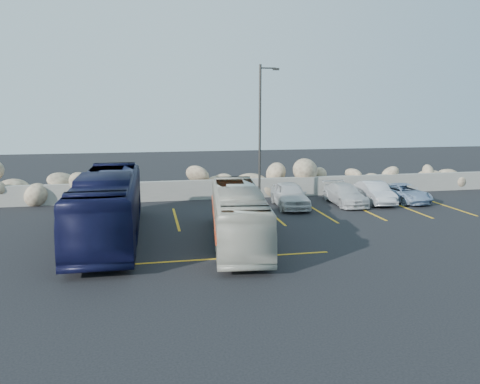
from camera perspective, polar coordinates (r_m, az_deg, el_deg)
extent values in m
plane|color=black|center=(17.87, 1.75, -8.08)|extent=(90.00, 90.00, 0.00)
cube|color=gray|center=(29.22, -3.55, 0.32)|extent=(60.00, 0.40, 1.20)
cube|color=gold|center=(24.22, -7.80, -3.26)|extent=(0.12, 5.00, 0.01)
cube|color=gold|center=(25.03, 3.94, -2.75)|extent=(0.12, 5.00, 0.01)
cube|color=gold|center=(25.86, 9.73, -2.45)|extent=(0.12, 5.00, 0.01)
cube|color=gold|center=(26.89, 14.92, -2.17)|extent=(0.12, 5.00, 0.01)
cube|color=gold|center=(28.12, 19.68, -1.89)|extent=(0.12, 5.00, 0.01)
cube|color=gold|center=(29.53, 24.02, -1.62)|extent=(0.12, 5.00, 0.01)
cube|color=gold|center=(17.87, -1.55, -8.06)|extent=(8.00, 0.12, 0.01)
cylinder|color=#312F2C|center=(26.84, 2.43, 6.77)|extent=(0.14, 0.14, 8.00)
cylinder|color=#312F2C|center=(26.99, 3.45, 14.85)|extent=(0.90, 0.08, 0.08)
cube|color=#312F2C|center=(27.10, 4.41, 14.71)|extent=(0.35, 0.18, 0.12)
imported|color=beige|center=(19.58, -0.23, -2.83)|extent=(3.01, 8.71, 2.38)
imported|color=black|center=(20.92, -15.77, -1.61)|extent=(2.58, 10.51, 2.92)
imported|color=silver|center=(26.89, 6.09, -0.33)|extent=(1.98, 4.31, 1.43)
imported|color=silver|center=(29.05, 16.11, -0.07)|extent=(1.64, 3.90, 1.25)
imported|color=silver|center=(28.26, 12.68, -0.27)|extent=(1.73, 4.11, 1.18)
imported|color=#869EBF|center=(30.03, 19.39, -0.10)|extent=(2.15, 4.02, 1.07)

